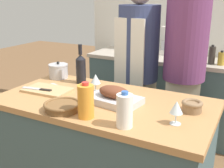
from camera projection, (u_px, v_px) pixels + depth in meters
name	position (u px, v px, depth m)	size (l,w,h in m)	color
kitchen_island	(104.00, 158.00, 2.00)	(1.43, 0.76, 0.89)	#3D565B
back_counter	(168.00, 94.00, 3.27)	(1.84, 0.60, 0.89)	#3D565B
back_wall	(181.00, 19.00, 3.31)	(2.34, 0.10, 2.55)	silver
roasting_pan	(114.00, 97.00, 1.80)	(0.36, 0.26, 0.11)	#BCBCC1
wicker_basket	(62.00, 106.00, 1.69)	(0.23, 0.23, 0.05)	brown
cutting_board	(48.00, 90.00, 2.03)	(0.35, 0.22, 0.02)	tan
stock_pot	(58.00, 71.00, 2.34)	(0.16, 0.16, 0.14)	#B7B7BC
mixing_bowl	(192.00, 106.00, 1.67)	(0.13, 0.13, 0.07)	#846647
juice_jug	(86.00, 101.00, 1.57)	(0.09, 0.09, 0.21)	orange
milk_jug	(125.00, 111.00, 1.46)	(0.09, 0.09, 0.20)	white
wine_bottle_green	(81.00, 68.00, 2.19)	(0.08, 0.08, 0.31)	black
wine_glass_left	(176.00, 108.00, 1.49)	(0.07, 0.07, 0.13)	silver
wine_glass_right	(96.00, 79.00, 2.00)	(0.07, 0.07, 0.13)	silver
knife_chef	(38.00, 89.00, 2.01)	(0.23, 0.07, 0.01)	#B7B7BC
knife_paring	(57.00, 86.00, 2.13)	(0.16, 0.09, 0.01)	#B7B7BC
stand_mixer	(169.00, 43.00, 3.20)	(0.18, 0.14, 0.32)	silver
condiment_bottle_tall	(200.00, 53.00, 2.99)	(0.07, 0.07, 0.14)	#B28E2D
condiment_bottle_short	(221.00, 59.00, 2.75)	(0.07, 0.07, 0.14)	#B28E2D
condiment_bottle_extra	(212.00, 55.00, 2.79)	(0.06, 0.06, 0.19)	#332D28
person_cook_aproned	(138.00, 67.00, 2.57)	(0.37, 0.38, 1.67)	beige
person_cook_guest	(185.00, 64.00, 2.36)	(0.35, 0.35, 1.80)	beige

